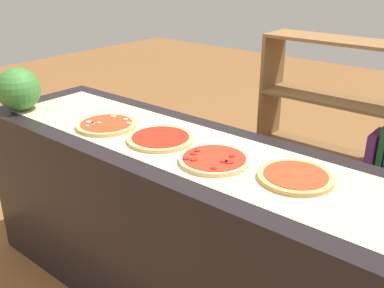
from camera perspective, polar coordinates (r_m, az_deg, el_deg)
The scene contains 8 objects.
counter at distance 2.21m, azimuth -0.00°, elevation -11.35°, with size 2.49×0.69×0.91m, color black.
parchment_paper at distance 1.99m, azimuth -0.00°, elevation -0.50°, with size 2.24×0.49×0.00m, color beige.
pizza_mushroom_0 at distance 2.28m, azimuth -10.99°, elevation 2.46°, with size 0.31×0.31×0.03m.
pizza_plain_1 at distance 2.07m, azimuth -4.10°, elevation 0.71°, with size 0.32×0.32×0.02m.
pizza_pepperoni_2 at distance 1.85m, azimuth 2.88°, elevation -2.03°, with size 0.30×0.30×0.03m.
pizza_plain_3 at distance 1.76m, azimuth 13.22°, elevation -4.14°, with size 0.30×0.30×0.02m.
watermelon at distance 2.64m, azimuth -21.51°, elevation 6.58°, with size 0.24×0.24×0.24m, color #387A33.
bookshelf at distance 2.65m, azimuth 21.06°, elevation -3.37°, with size 0.95×0.25×1.31m.
Camera 1 is at (1.16, -1.41, 1.70)m, focal length 41.30 mm.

